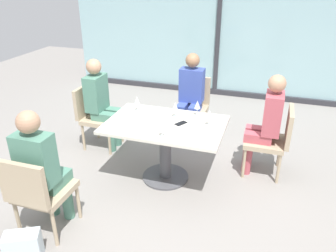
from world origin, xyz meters
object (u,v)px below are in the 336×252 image
Objects in this scene: handbag_0 at (23,247)px; wine_glass_1 at (175,106)px; cell_phone_on_table at (181,123)px; wine_glass_4 at (197,105)px; person_far_left at (101,100)px; person_far_right at (266,121)px; wine_glass_3 at (137,101)px; chair_far_left at (95,113)px; coffee_cup at (200,118)px; chair_near_window at (192,104)px; person_near_window at (191,93)px; wine_glass_2 at (162,125)px; chair_front_left at (37,191)px; dining_table_main at (165,137)px; wine_glass_0 at (209,114)px; chair_far_right at (274,137)px; person_front_left at (41,165)px.

wine_glass_1 is at bearing 37.74° from handbag_0.
wine_glass_4 is at bearing 97.34° from cell_phone_on_table.
person_far_right is (2.17, -0.00, 0.00)m from person_far_left.
wine_glass_3 reaches higher than handbag_0.
wine_glass_1 is (1.14, -0.29, 0.16)m from person_far_left.
wine_glass_3 is at bearing -18.58° from chair_far_left.
chair_near_window is at bearing 108.04° from coffee_cup.
wine_glass_2 is (0.07, -1.47, 0.16)m from person_near_window.
chair_front_left is 1.59m from wine_glass_3.
wine_glass_4 is 0.20m from coffee_cup.
handbag_0 is at bearing -114.59° from wine_glass_1.
wine_glass_3 is 2.06× the size of coffee_cup.
wine_glass_1 is (1.25, -0.29, 0.37)m from chair_far_left.
wine_glass_3 is 0.81m from coffee_cup.
person_far_left is at bearing 180.00° from person_far_right.
chair_far_left is 1.61m from coffee_cup.
handbag_0 is (-0.77, -1.59, -0.41)m from dining_table_main.
coffee_cup is (-0.12, 0.06, -0.09)m from wine_glass_0.
chair_near_window is at bearing 47.20° from handbag_0.
coffee_cup is at bearing 61.21° from cell_phone_on_table.
handbag_0 is at bearing -122.89° from coffee_cup.
cell_phone_on_table is (1.26, -0.45, 0.03)m from person_far_left.
cell_phone_on_table is at bearing -148.54° from coffee_cup.
wine_glass_4 is (0.22, 0.65, 0.00)m from wine_glass_2.
cell_phone_on_table is (0.17, -1.22, 0.24)m from chair_near_window.
wine_glass_2 reaches higher than chair_far_left.
person_far_right is at bearing 15.60° from wine_glass_1.
person_far_right is 6.81× the size of wine_glass_1.
chair_front_left is (-0.80, -1.26, -0.05)m from dining_table_main.
chair_far_right is 1.44m from wine_glass_2.
chair_far_left is at bearing 166.66° from wine_glass_0.
handbag_0 is (-1.97, -2.08, -0.36)m from chair_far_right.
chair_far_right is 0.69× the size of person_near_window.
cell_phone_on_table is at bearing -54.09° from wine_glass_1.
wine_glass_3 is at bearing 171.11° from wine_glass_0.
coffee_cup is (1.16, 1.31, 0.08)m from person_front_left.
person_near_window is 6.81× the size of wine_glass_4.
handbag_0 is at bearing -115.88° from dining_table_main.
wine_glass_4 is at bearing -168.04° from person_far_right.
wine_glass_2 is at bearing -77.19° from dining_table_main.
chair_near_window is at bearing 144.94° from person_far_right.
wine_glass_0 is at bearing -14.22° from wine_glass_1.
chair_far_left is 2.29m from person_far_right.
wine_glass_3 is (-1.53, -0.25, 0.16)m from person_far_right.
wine_glass_0 is (1.28, 1.25, 0.16)m from person_front_left.
chair_front_left and chair_far_left have the same top height.
person_far_left is 14.00× the size of coffee_cup.
person_near_window is 6.81× the size of wine_glass_2.
person_far_left is 1.34m from cell_phone_on_table.
wine_glass_1 reaches higher than coffee_cup.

